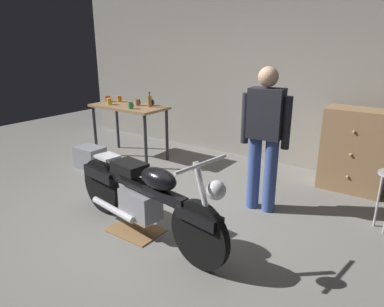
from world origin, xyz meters
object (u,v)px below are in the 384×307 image
(person_standing, at_px, (265,134))
(mug_red_diner, at_px, (108,99))
(wooden_dresser, at_px, (355,150))
(mug_brown_stoneware, at_px, (138,102))
(storage_bin, at_px, (90,157))
(mug_black_matte, at_px, (151,102))
(mug_orange_travel, at_px, (119,99))
(bottle, at_px, (150,101))
(mug_green_speckled, at_px, (131,105))
(motorcycle, at_px, (144,196))
(mug_yellow_tall, at_px, (109,101))

(person_standing, relative_size, mug_red_diner, 13.59)
(mug_red_diner, bearing_deg, wooden_dresser, 9.77)
(mug_brown_stoneware, bearing_deg, storage_bin, -108.45)
(person_standing, height_order, mug_black_matte, person_standing)
(mug_orange_travel, bearing_deg, bottle, -4.29)
(mug_orange_travel, xyz_separation_m, mug_green_speckled, (0.63, -0.35, 0.00))
(person_standing, bearing_deg, bottle, -20.12)
(person_standing, height_order, mug_green_speckled, person_standing)
(mug_red_diner, height_order, mug_green_speckled, mug_green_speckled)
(person_standing, bearing_deg, mug_green_speckled, -12.50)
(person_standing, bearing_deg, mug_brown_stoneware, -18.27)
(storage_bin, xyz_separation_m, bottle, (0.52, 0.86, 0.83))
(person_standing, distance_m, mug_black_matte, 2.45)
(mug_brown_stoneware, distance_m, bottle, 0.25)
(motorcycle, distance_m, person_standing, 1.52)
(mug_black_matte, bearing_deg, person_standing, -17.06)
(mug_orange_travel, bearing_deg, person_standing, -12.32)
(motorcycle, height_order, person_standing, person_standing)
(motorcycle, xyz_separation_m, mug_orange_travel, (-2.33, 1.92, 0.50))
(motorcycle, xyz_separation_m, bottle, (-1.57, 1.86, 0.55))
(mug_brown_stoneware, xyz_separation_m, mug_red_diner, (-0.69, -0.03, -0.00))
(mug_yellow_tall, distance_m, mug_green_speckled, 0.55)
(mug_yellow_tall, height_order, mug_green_speckled, mug_yellow_tall)
(person_standing, height_order, wooden_dresser, person_standing)
(storage_bin, height_order, mug_black_matte, mug_black_matte)
(mug_red_diner, bearing_deg, mug_green_speckled, -17.24)
(person_standing, height_order, bottle, person_standing)
(motorcycle, distance_m, mug_red_diner, 3.13)
(storage_bin, xyz_separation_m, mug_yellow_tall, (-0.16, 0.61, 0.79))
(mug_red_diner, bearing_deg, mug_orange_travel, 31.56)
(mug_green_speckled, bearing_deg, mug_yellow_tall, 174.85)
(wooden_dresser, bearing_deg, mug_black_matte, -170.44)
(motorcycle, xyz_separation_m, person_standing, (0.71, 1.26, 0.48))
(storage_bin, xyz_separation_m, mug_green_speckled, (0.39, 0.56, 0.78))
(mug_orange_travel, height_order, mug_red_diner, mug_orange_travel)
(person_standing, xyz_separation_m, mug_yellow_tall, (-2.95, 0.36, 0.03))
(bottle, bearing_deg, mug_black_matte, 120.74)
(mug_brown_stoneware, distance_m, mug_orange_travel, 0.53)
(bottle, bearing_deg, person_standing, -14.93)
(storage_bin, bearing_deg, mug_yellow_tall, 104.53)
(storage_bin, xyz_separation_m, mug_orange_travel, (-0.24, 0.91, 0.78))
(wooden_dresser, bearing_deg, mug_brown_stoneware, -168.67)
(mug_orange_travel, distance_m, mug_red_diner, 0.20)
(mug_green_speckled, height_order, bottle, bottle)
(mug_brown_stoneware, xyz_separation_m, mug_black_matte, (0.18, 0.13, -0.00))
(motorcycle, relative_size, storage_bin, 4.95)
(mug_green_speckled, bearing_deg, mug_red_diner, 162.76)
(mug_green_speckled, bearing_deg, mug_orange_travel, 150.60)
(mug_yellow_tall, relative_size, bottle, 0.48)
(mug_black_matte, distance_m, mug_red_diner, 0.88)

